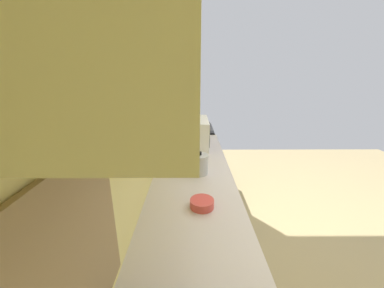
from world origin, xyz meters
TOP-DOWN VIEW (x-y plane):
  - ground_plane at (0.00, 0.00)m, footprint 6.16×6.16m
  - wall_back at (0.00, 1.59)m, footprint 3.97×0.12m
  - counter_run at (-0.40, 1.22)m, footprint 3.03×0.65m
  - upper_cabinets at (-0.40, 1.37)m, footprint 2.05×0.31m
  - window_back_wall at (-1.27, 1.52)m, footprint 0.56×0.02m
  - oven_range at (1.45, 1.22)m, footprint 0.68×0.63m
  - microwave at (0.68, 1.24)m, footprint 0.51×0.40m
  - bowl at (-0.50, 1.16)m, footprint 0.15×0.15m
  - kettle at (-0.03, 1.16)m, footprint 0.20×0.14m

SIDE VIEW (x-z plane):
  - ground_plane at x=0.00m, z-range 0.00..0.00m
  - counter_run at x=-0.40m, z-range 0.00..0.92m
  - oven_range at x=1.45m, z-range -0.07..1.02m
  - bowl at x=-0.50m, z-range 0.92..0.97m
  - kettle at x=-0.03m, z-range 0.91..1.09m
  - microwave at x=0.68m, z-range 0.92..1.22m
  - window_back_wall at x=-1.27m, z-range 0.99..1.52m
  - wall_back at x=0.00m, z-range 0.00..2.82m
  - upper_cabinets at x=-0.40m, z-range 1.59..2.33m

